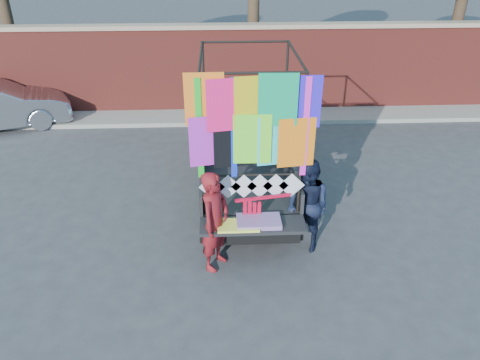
{
  "coord_description": "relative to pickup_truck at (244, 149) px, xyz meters",
  "views": [
    {
      "loc": [
        -0.12,
        -6.88,
        5.16
      ],
      "look_at": [
        0.21,
        0.2,
        1.25
      ],
      "focal_mm": 35.0,
      "sensor_mm": 36.0,
      "label": 1
    }
  ],
  "objects": [
    {
      "name": "ground",
      "position": [
        -0.39,
        -2.37,
        -0.82
      ],
      "size": [
        90.0,
        90.0,
        0.0
      ],
      "primitive_type": "plane",
      "color": "#38383A",
      "rests_on": "ground"
    },
    {
      "name": "man",
      "position": [
        0.98,
        -2.44,
        0.03
      ],
      "size": [
        1.0,
        1.05,
        1.72
      ],
      "primitive_type": "imported",
      "rotation": [
        0.0,
        0.0,
        -0.98
      ],
      "color": "black",
      "rests_on": "ground"
    },
    {
      "name": "pickup_truck",
      "position": [
        0.0,
        0.0,
        0.0
      ],
      "size": [
        2.06,
        5.17,
        3.25
      ],
      "color": "black",
      "rests_on": "ground"
    },
    {
      "name": "brick_wall",
      "position": [
        -0.39,
        4.63,
        0.5
      ],
      "size": [
        30.0,
        0.45,
        2.61
      ],
      "color": "maroon",
      "rests_on": "ground"
    },
    {
      "name": "streamer_bundle",
      "position": [
        0.07,
        -2.68,
        0.17
      ],
      "size": [
        0.94,
        0.21,
        0.65
      ],
      "color": "red",
      "rests_on": "ground"
    },
    {
      "name": "woman",
      "position": [
        -0.62,
        -2.89,
        0.06
      ],
      "size": [
        0.68,
        0.77,
        1.78
      ],
      "primitive_type": "imported",
      "rotation": [
        0.0,
        0.0,
        1.07
      ],
      "color": "maroon",
      "rests_on": "ground"
    },
    {
      "name": "curb",
      "position": [
        -0.39,
        3.93,
        -0.76
      ],
      "size": [
        30.0,
        1.2,
        0.12
      ],
      "primitive_type": "cube",
      "color": "gray",
      "rests_on": "ground"
    }
  ]
}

